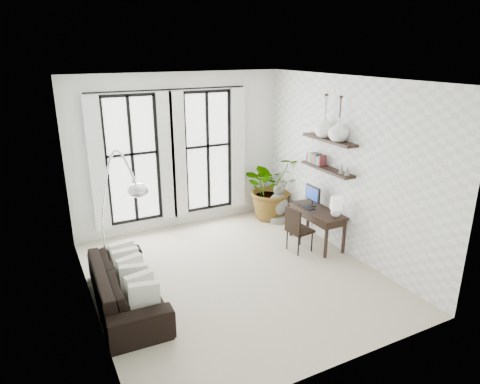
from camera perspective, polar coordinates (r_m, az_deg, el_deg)
floor at (r=7.34m, az=-0.75°, el=-11.03°), size 5.00×5.00×0.00m
ceiling at (r=6.39m, az=-0.88°, el=14.74°), size 5.00×5.00×0.00m
wall_left at (r=6.10m, az=-20.13°, el=-2.05°), size 0.00×5.00×5.00m
wall_right at (r=7.91m, az=13.97°, el=3.18°), size 0.00×5.00×5.00m
wall_back at (r=8.92m, az=-7.99°, el=5.29°), size 4.50×0.00×4.50m
windows at (r=8.81m, az=-9.06°, el=4.79°), size 3.26×0.13×2.65m
wall_shelves at (r=8.09m, az=11.45°, el=4.63°), size 0.25×1.30×0.60m
sofa at (r=6.64m, az=-14.91°, el=-11.98°), size 0.95×2.23×0.64m
throw_pillows at (r=6.57m, az=-14.18°, el=-10.47°), size 0.40×1.52×0.40m
plant at (r=9.47m, az=4.25°, el=0.74°), size 1.45×1.30×1.46m
desk at (r=8.23m, az=10.50°, el=-2.69°), size 0.51×1.21×1.11m
desk_chair at (r=8.00m, az=7.58°, el=-4.66°), size 0.45×0.45×0.87m
arc_lamp at (r=6.58m, az=-16.12°, el=1.18°), size 0.72×1.31×2.26m
buddha at (r=9.40m, az=5.12°, el=-1.87°), size 0.47×0.47×0.84m
vase_a at (r=7.76m, az=13.03°, el=8.01°), size 0.37×0.37×0.38m
vase_b at (r=8.06m, az=11.21°, el=8.52°), size 0.37×0.37×0.38m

